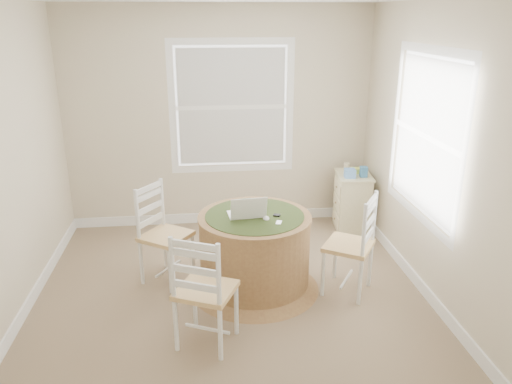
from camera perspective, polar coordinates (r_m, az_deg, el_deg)
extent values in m
cube|color=#877355|center=(4.75, -2.89, -11.90)|extent=(3.60, 3.60, 0.02)
cube|color=beige|center=(5.97, -4.24, 8.27)|extent=(3.60, 0.02, 2.60)
cube|color=beige|center=(2.53, -0.73, -7.95)|extent=(3.60, 0.02, 2.60)
cube|color=beige|center=(4.50, -26.88, 2.37)|extent=(0.02, 3.60, 2.60)
cube|color=beige|center=(4.67, 19.60, 3.96)|extent=(0.02, 3.60, 2.60)
cube|color=white|center=(6.32, -3.95, -2.87)|extent=(3.60, 0.02, 0.12)
cube|color=white|center=(4.96, -24.45, -11.40)|extent=(0.02, 3.60, 0.12)
cube|color=white|center=(5.12, 17.81, -9.51)|extent=(0.02, 3.60, 0.12)
cylinder|color=olive|center=(4.69, -0.15, -6.55)|extent=(1.02, 1.02, 0.66)
cone|color=olive|center=(4.86, -0.15, -10.45)|extent=(1.22, 1.22, 0.07)
cylinder|color=olive|center=(4.55, -0.16, -2.91)|extent=(1.04, 1.04, 0.03)
cylinder|color=#31441D|center=(4.55, -0.16, -2.73)|extent=(0.90, 0.90, 0.01)
cone|color=#31441D|center=(4.57, -0.15, -3.38)|extent=(1.00, 1.00, 0.10)
cube|color=white|center=(4.56, -1.15, -2.60)|extent=(0.34, 0.26, 0.02)
cube|color=silver|center=(4.56, -1.15, -2.48)|extent=(0.28, 0.15, 0.00)
cube|color=black|center=(4.39, -0.82, -1.91)|extent=(0.33, 0.09, 0.21)
ellipsoid|color=white|center=(4.47, 1.16, -3.02)|extent=(0.09, 0.11, 0.03)
cube|color=#B7BABF|center=(4.39, 2.62, -3.56)|extent=(0.07, 0.10, 0.02)
cube|color=black|center=(4.53, 2.39, -2.73)|extent=(0.07, 0.07, 0.02)
cube|color=beige|center=(6.09, 10.92, -1.22)|extent=(0.41, 0.54, 0.68)
cube|color=beige|center=(5.98, 11.14, 1.92)|extent=(0.45, 0.57, 0.02)
cube|color=beige|center=(6.14, 9.24, -3.01)|extent=(0.05, 0.42, 0.15)
cube|color=beige|center=(6.06, 9.35, -1.19)|extent=(0.05, 0.42, 0.15)
cube|color=beige|center=(5.99, 9.46, 0.60)|extent=(0.05, 0.42, 0.15)
cube|color=#5F94DA|center=(5.85, 10.73, 2.15)|extent=(0.13, 0.13, 0.10)
cube|color=#CCE651|center=(6.02, 11.43, 2.40)|extent=(0.16, 0.12, 0.06)
cube|color=teal|center=(5.89, 12.10, 2.30)|extent=(0.09, 0.09, 0.12)
cylinder|color=beige|center=(6.09, 10.40, 2.82)|extent=(0.07, 0.07, 0.09)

